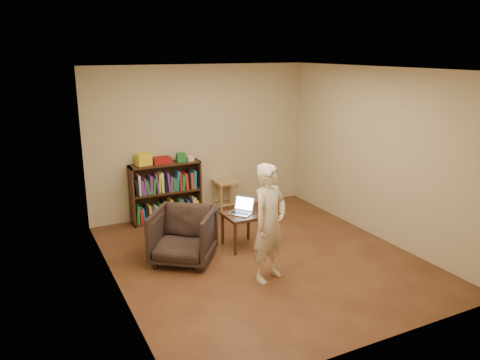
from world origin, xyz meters
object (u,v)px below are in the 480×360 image
stool (226,186)px  side_table (242,220)px  armchair (183,236)px  person (269,223)px  bookshelf (166,195)px  laptop (242,209)px

stool → side_table: (-0.45, -1.56, -0.04)m
armchair → person: (0.80, -0.97, 0.39)m
bookshelf → stool: (1.09, -0.07, 0.03)m
stool → armchair: bearing=-130.4°
laptop → side_table: bearing=-59.7°
armchair → person: bearing=-13.7°
laptop → bookshelf: bearing=166.1°
side_table → laptop: (0.02, 0.05, 0.14)m
stool → armchair: size_ratio=0.71×
armchair → side_table: armchair is taller
bookshelf → side_table: bookshelf is taller
bookshelf → person: person is taller
armchair → stool: bearing=86.3°
stool → armchair: 2.15m
bookshelf → laptop: (0.67, -1.57, 0.13)m
stool → person: person is taller
bookshelf → person: bearing=-79.4°
stool → armchair: armchair is taller
stool → laptop: (-0.43, -1.51, 0.10)m
laptop → armchair: bearing=-119.2°
laptop → person: person is taller
side_table → laptop: bearing=67.1°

